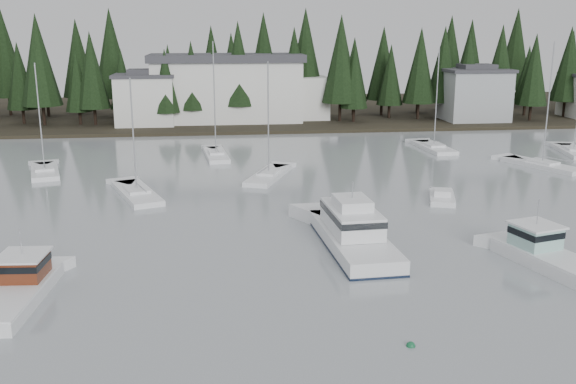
# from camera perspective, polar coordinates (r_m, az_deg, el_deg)

# --- Properties ---
(ground) EXTENTS (260.00, 260.00, 0.00)m
(ground) POSITION_cam_1_polar(r_m,az_deg,el_deg) (30.19, 8.82, -16.41)
(ground) COLOR gray
(ground) RESTS_ON ground
(far_shore_land) EXTENTS (240.00, 54.00, 1.00)m
(far_shore_land) POSITION_cam_1_polar(r_m,az_deg,el_deg) (123.12, -3.22, 7.11)
(far_shore_land) COLOR black
(far_shore_land) RESTS_ON ground
(conifer_treeline) EXTENTS (200.00, 22.00, 20.00)m
(conifer_treeline) POSITION_cam_1_polar(r_m,az_deg,el_deg) (112.24, -2.87, 6.41)
(conifer_treeline) COLOR black
(conifer_treeline) RESTS_ON ground
(house_west) EXTENTS (9.54, 7.42, 8.75)m
(house_west) POSITION_cam_1_polar(r_m,az_deg,el_deg) (105.02, -12.58, 8.11)
(house_west) COLOR silver
(house_west) RESTS_ON ground
(house_east_a) EXTENTS (10.60, 8.48, 9.25)m
(house_east_a) POSITION_cam_1_polar(r_m,az_deg,el_deg) (112.20, 16.28, 8.39)
(house_east_a) COLOR #999EA0
(house_east_a) RESTS_ON ground
(harbor_inn) EXTENTS (29.50, 11.50, 10.90)m
(harbor_inn) POSITION_cam_1_polar(r_m,az_deg,el_deg) (107.80, -4.36, 9.16)
(harbor_inn) COLOR silver
(harbor_inn) RESTS_ON ground
(lobster_boat_brown) EXTENTS (5.03, 9.18, 4.44)m
(lobster_boat_brown) POSITION_cam_1_polar(r_m,az_deg,el_deg) (40.98, -23.08, -8.13)
(lobster_boat_brown) COLOR white
(lobster_boat_brown) RESTS_ON ground
(cabin_cruiser_center) EXTENTS (4.61, 12.88, 5.45)m
(cabin_cruiser_center) POSITION_cam_1_polar(r_m,az_deg,el_deg) (46.80, 5.79, -3.86)
(cabin_cruiser_center) COLOR white
(cabin_cruiser_center) RESTS_ON ground
(lobster_boat_teal) EXTENTS (5.30, 9.30, 4.89)m
(lobster_boat_teal) POSITION_cam_1_polar(r_m,az_deg,el_deg) (46.25, 22.13, -5.41)
(lobster_boat_teal) COLOR white
(lobster_boat_teal) RESTS_ON ground
(sailboat_1) EXTENTS (4.88, 8.97, 12.46)m
(sailboat_1) POSITION_cam_1_polar(r_m,az_deg,el_deg) (74.97, -20.79, 1.59)
(sailboat_1) COLOR white
(sailboat_1) RESTS_ON ground
(sailboat_2) EXTENTS (3.47, 9.35, 13.49)m
(sailboat_2) POSITION_cam_1_polar(r_m,az_deg,el_deg) (86.49, 12.83, 3.76)
(sailboat_2) COLOR white
(sailboat_2) RESTS_ON ground
(sailboat_3) EXTENTS (6.48, 10.07, 14.59)m
(sailboat_3) POSITION_cam_1_polar(r_m,az_deg,el_deg) (78.99, 21.66, 2.13)
(sailboat_3) COLOR white
(sailboat_3) RESTS_ON ground
(sailboat_4) EXTENTS (6.03, 9.97, 12.69)m
(sailboat_4) POSITION_cam_1_polar(r_m,az_deg,el_deg) (68.24, -1.72, 1.35)
(sailboat_4) COLOR white
(sailboat_4) RESTS_ON ground
(sailboat_6) EXTENTS (4.72, 9.45, 11.54)m
(sailboat_6) POSITION_cam_1_polar(r_m,az_deg,el_deg) (89.50, 24.04, 3.21)
(sailboat_6) COLOR white
(sailboat_6) RESTS_ON ground
(sailboat_7) EXTENTS (3.36, 9.49, 14.49)m
(sailboat_7) POSITION_cam_1_polar(r_m,az_deg,el_deg) (79.82, -6.42, 3.18)
(sailboat_7) COLOR white
(sailboat_7) RESTS_ON ground
(sailboat_9) EXTENTS (5.96, 10.26, 11.60)m
(sailboat_9) POSITION_cam_1_polar(r_m,az_deg,el_deg) (62.45, -13.29, -0.27)
(sailboat_9) COLOR white
(sailboat_9) RESTS_ON ground
(runabout_1) EXTENTS (3.65, 5.61, 1.42)m
(runabout_1) POSITION_cam_1_polar(r_m,az_deg,el_deg) (60.75, 13.52, -0.61)
(runabout_1) COLOR white
(runabout_1) RESTS_ON ground
(mooring_buoy_green) EXTENTS (0.47, 0.47, 0.47)m
(mooring_buoy_green) POSITION_cam_1_polar(r_m,az_deg,el_deg) (33.41, 10.85, -13.31)
(mooring_buoy_green) COLOR #145933
(mooring_buoy_green) RESTS_ON ground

